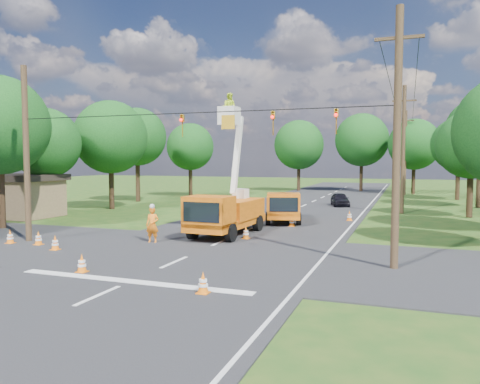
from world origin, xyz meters
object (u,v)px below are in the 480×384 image
at_px(pole_right_mid, 403,148).
at_px(tree_far_c, 414,144).
at_px(second_truck, 283,206).
at_px(tree_right_c, 471,145).
at_px(ground_worker, 152,225).
at_px(traffic_cone_3, 292,221).
at_px(traffic_cone_5, 38,238).
at_px(tree_far_b, 362,140).
at_px(shed, 21,195).
at_px(bucket_truck, 226,206).
at_px(distant_car, 340,199).
at_px(tree_left_f, 190,147).
at_px(tree_left_e, 137,137).
at_px(traffic_cone_6, 10,237).
at_px(tree_left_d, 111,137).
at_px(tree_far_a, 299,145).
at_px(tree_left_c, 45,143).
at_px(pole_right_far, 405,152).
at_px(traffic_cone_2, 246,233).
at_px(traffic_cone_0, 82,263).
at_px(tree_right_e, 459,144).
at_px(traffic_cone_4, 55,243).
at_px(traffic_cone_7, 349,216).
at_px(traffic_cone_1, 203,283).
at_px(pole_right_near, 397,137).
at_px(pole_left, 26,154).

xyz_separation_m(pole_right_mid, tree_far_c, (1.00, 22.00, 0.96)).
bearing_deg(second_truck, tree_right_c, 15.43).
height_order(second_truck, ground_worker, second_truck).
relative_size(traffic_cone_3, traffic_cone_5, 1.00).
bearing_deg(tree_far_b, shed, -119.58).
bearing_deg(bucket_truck, distant_car, 81.72).
height_order(ground_worker, tree_left_f, tree_left_f).
relative_size(bucket_truck, tree_left_e, 0.84).
bearing_deg(traffic_cone_6, tree_left_d, 107.97).
bearing_deg(bucket_truck, tree_far_a, 99.38).
bearing_deg(tree_far_a, pole_right_mid, -59.59).
bearing_deg(second_truck, tree_left_c, 173.22).
bearing_deg(traffic_cone_3, traffic_cone_6, -138.24).
bearing_deg(shed, pole_right_far, 50.37).
height_order(traffic_cone_2, tree_far_c, tree_far_c).
height_order(second_truck, tree_left_d, tree_left_d).
bearing_deg(ground_worker, traffic_cone_2, 22.63).
height_order(traffic_cone_0, traffic_cone_6, same).
xyz_separation_m(traffic_cone_0, shed, (-15.52, 12.63, 1.26)).
xyz_separation_m(tree_right_e, tree_far_c, (-4.30, 7.00, 0.25)).
xyz_separation_m(traffic_cone_4, tree_left_e, (-10.30, 23.49, 6.13)).
bearing_deg(traffic_cone_7, traffic_cone_1, -96.55).
height_order(traffic_cone_5, traffic_cone_7, same).
distance_m(tree_left_e, tree_far_a, 24.09).
relative_size(pole_right_near, tree_far_c, 1.09).
bearing_deg(tree_right_c, pole_right_near, -103.89).
distance_m(traffic_cone_2, tree_far_a, 39.45).
bearing_deg(pole_right_mid, traffic_cone_4, -124.92).
distance_m(traffic_cone_2, tree_left_d, 19.93).
bearing_deg(traffic_cone_1, shed, 146.97).
distance_m(traffic_cone_7, tree_far_a, 31.39).
bearing_deg(traffic_cone_2, pole_right_far, 77.90).
distance_m(traffic_cone_0, tree_far_b, 50.35).
height_order(pole_right_far, shed, pole_right_far).
bearing_deg(tree_left_e, ground_worker, -56.13).
bearing_deg(traffic_cone_6, pole_left, 68.48).
xyz_separation_m(bucket_truck, pole_right_near, (9.08, -5.19, 3.44)).
height_order(bucket_truck, traffic_cone_0, bucket_truck).
height_order(distant_car, traffic_cone_3, distant_car).
distance_m(pole_right_mid, pole_right_far, 20.00).
xyz_separation_m(bucket_truck, tree_left_f, (-14.22, 24.81, 4.02)).
bearing_deg(tree_right_e, distant_car, -134.60).
xyz_separation_m(bucket_truck, tree_right_c, (13.78, 13.81, 3.65)).
relative_size(bucket_truck, traffic_cone_2, 11.18).
distance_m(traffic_cone_7, tree_right_e, 23.46).
xyz_separation_m(bucket_truck, tree_left_c, (-15.92, 3.81, 3.78)).
relative_size(shed, tree_left_d, 0.60).
distance_m(pole_left, tree_far_c, 46.12).
bearing_deg(shed, tree_left_f, 81.72).
relative_size(second_truck, traffic_cone_0, 8.39).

